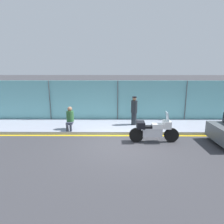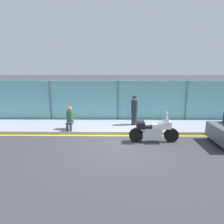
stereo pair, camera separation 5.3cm
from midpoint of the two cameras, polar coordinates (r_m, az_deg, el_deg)
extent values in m
plane|color=#38383D|center=(9.13, 1.93, -9.42)|extent=(120.00, 120.00, 0.00)
cube|color=#8E93A3|center=(11.50, 1.59, -4.09)|extent=(31.37, 2.48, 0.16)
cube|color=gold|center=(10.27, 1.74, -6.75)|extent=(31.37, 0.18, 0.01)
cube|color=#6BB2B7|center=(12.50, 1.50, 3.07)|extent=(29.80, 0.08, 2.58)
cylinder|color=#4C4C51|center=(13.02, -17.44, 2.87)|extent=(0.05, 0.05, 2.58)
cylinder|color=#4C4C51|center=(12.40, 1.51, 2.98)|extent=(0.05, 0.05, 2.58)
cylinder|color=#4C4C51|center=(13.18, 20.21, 2.78)|extent=(0.05, 0.05, 2.58)
cylinder|color=black|center=(9.76, 16.46, -6.35)|extent=(0.67, 0.14, 0.67)
cylinder|color=black|center=(9.44, 6.81, -6.54)|extent=(0.67, 0.14, 0.67)
cube|color=silver|center=(9.50, 11.27, -5.68)|extent=(0.90, 0.28, 0.42)
cube|color=white|center=(9.46, 12.72, -3.95)|extent=(0.52, 0.31, 0.22)
cube|color=black|center=(9.41, 10.75, -4.20)|extent=(0.60, 0.28, 0.10)
cube|color=white|center=(9.53, 15.25, -3.45)|extent=(0.32, 0.48, 0.34)
cube|color=silver|center=(9.43, 15.39, -1.24)|extent=(0.11, 0.42, 0.42)
cube|color=black|center=(9.31, 8.00, -3.64)|extent=(0.36, 0.51, 0.30)
cylinder|color=#1E2328|center=(11.52, 6.14, -1.90)|extent=(0.29, 0.29, 0.70)
cylinder|color=#1E2328|center=(11.36, 6.23, 1.51)|extent=(0.36, 0.36, 0.70)
sphere|color=#A37556|center=(11.27, 6.29, 3.80)|extent=(0.22, 0.22, 0.22)
cylinder|color=black|center=(11.26, 6.30, 4.27)|extent=(0.25, 0.25, 0.05)
cylinder|color=#2D3342|center=(10.61, -12.78, -4.40)|extent=(0.12, 0.12, 0.39)
cylinder|color=#2D3342|center=(10.57, -11.86, -4.42)|extent=(0.12, 0.12, 0.39)
cube|color=#2D3342|center=(10.71, -12.15, -3.11)|extent=(0.33, 0.39, 0.10)
cylinder|color=#2D6033|center=(10.81, -12.02, -1.17)|extent=(0.39, 0.39, 0.55)
sphere|color=#A37556|center=(10.72, -12.12, 0.87)|extent=(0.24, 0.24, 0.24)
cylinder|color=black|center=(11.17, 28.62, -4.93)|extent=(0.69, 0.23, 0.69)
camera|label=1|loc=(0.03, -90.14, -0.03)|focal=32.00mm
camera|label=2|loc=(0.03, 89.86, 0.03)|focal=32.00mm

